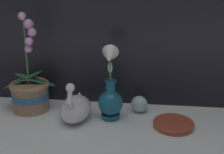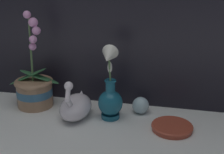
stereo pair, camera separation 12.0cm
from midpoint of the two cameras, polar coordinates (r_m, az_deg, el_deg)
name	(u,v)px [view 1 (the left image)]	position (r m, az deg, el deg)	size (l,w,h in m)	color
ground_plane	(97,134)	(1.15, -5.72, -10.44)	(2.80, 2.80, 0.00)	silver
orchid_potted_plant	(30,91)	(1.36, -17.22, -2.54)	(0.23, 0.17, 0.41)	#9E7556
swan_figurine	(76,107)	(1.25, -9.43, -5.54)	(0.12, 0.20, 0.18)	white
blue_vase	(110,95)	(1.22, -3.13, -3.31)	(0.10, 0.12, 0.30)	#195B75
glass_sphere	(139,104)	(1.30, 2.36, -5.02)	(0.07, 0.07, 0.07)	silver
amber_dish	(173,124)	(1.21, 8.37, -8.52)	(0.16, 0.16, 0.02)	#A8422D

